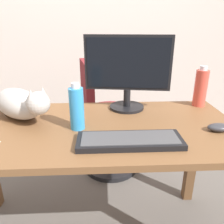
{
  "coord_description": "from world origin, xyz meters",
  "views": [
    {
      "loc": [
        0.07,
        -1.0,
        1.2
      ],
      "look_at": [
        0.12,
        0.02,
        0.8
      ],
      "focal_mm": 35.87,
      "sensor_mm": 36.0,
      "label": 1
    }
  ],
  "objects_px": {
    "keyboard": "(130,140)",
    "spray_bottle": "(77,108)",
    "cat": "(20,103)",
    "water_bottle": "(201,88)",
    "computer_mouse": "(219,127)",
    "office_chair": "(105,125)",
    "monitor": "(128,70)"
  },
  "relations": [
    {
      "from": "computer_mouse",
      "to": "water_bottle",
      "type": "relative_size",
      "value": 0.46
    },
    {
      "from": "keyboard",
      "to": "cat",
      "type": "height_order",
      "value": "cat"
    },
    {
      "from": "cat",
      "to": "water_bottle",
      "type": "distance_m",
      "value": 1.03
    },
    {
      "from": "computer_mouse",
      "to": "water_bottle",
      "type": "height_order",
      "value": "water_bottle"
    },
    {
      "from": "cat",
      "to": "water_bottle",
      "type": "relative_size",
      "value": 1.9
    },
    {
      "from": "water_bottle",
      "to": "spray_bottle",
      "type": "relative_size",
      "value": 1.08
    },
    {
      "from": "water_bottle",
      "to": "spray_bottle",
      "type": "distance_m",
      "value": 0.77
    },
    {
      "from": "cat",
      "to": "computer_mouse",
      "type": "bearing_deg",
      "value": -12.19
    },
    {
      "from": "water_bottle",
      "to": "computer_mouse",
      "type": "bearing_deg",
      "value": -97.67
    },
    {
      "from": "cat",
      "to": "spray_bottle",
      "type": "height_order",
      "value": "spray_bottle"
    },
    {
      "from": "keyboard",
      "to": "computer_mouse",
      "type": "xyz_separation_m",
      "value": [
        0.43,
        0.1,
        0.0
      ]
    },
    {
      "from": "spray_bottle",
      "to": "cat",
      "type": "bearing_deg",
      "value": 154.34
    },
    {
      "from": "office_chair",
      "to": "cat",
      "type": "xyz_separation_m",
      "value": [
        -0.45,
        -0.58,
        0.4
      ]
    },
    {
      "from": "keyboard",
      "to": "computer_mouse",
      "type": "height_order",
      "value": "computer_mouse"
    },
    {
      "from": "office_chair",
      "to": "cat",
      "type": "distance_m",
      "value": 0.84
    },
    {
      "from": "monitor",
      "to": "computer_mouse",
      "type": "xyz_separation_m",
      "value": [
        0.4,
        -0.32,
        -0.21
      ]
    },
    {
      "from": "computer_mouse",
      "to": "water_bottle",
      "type": "distance_m",
      "value": 0.37
    },
    {
      "from": "monitor",
      "to": "cat",
      "type": "xyz_separation_m",
      "value": [
        -0.58,
        -0.11,
        -0.15
      ]
    },
    {
      "from": "spray_bottle",
      "to": "monitor",
      "type": "bearing_deg",
      "value": 44.69
    },
    {
      "from": "water_bottle",
      "to": "monitor",
      "type": "bearing_deg",
      "value": -176.31
    },
    {
      "from": "keyboard",
      "to": "spray_bottle",
      "type": "bearing_deg",
      "value": 145.97
    },
    {
      "from": "cat",
      "to": "computer_mouse",
      "type": "relative_size",
      "value": 4.15
    },
    {
      "from": "office_chair",
      "to": "cat",
      "type": "bearing_deg",
      "value": -128.16
    },
    {
      "from": "office_chair",
      "to": "water_bottle",
      "type": "relative_size",
      "value": 3.92
    },
    {
      "from": "office_chair",
      "to": "keyboard",
      "type": "relative_size",
      "value": 2.15
    },
    {
      "from": "keyboard",
      "to": "water_bottle",
      "type": "xyz_separation_m",
      "value": [
        0.48,
        0.45,
        0.1
      ]
    },
    {
      "from": "monitor",
      "to": "computer_mouse",
      "type": "height_order",
      "value": "monitor"
    },
    {
      "from": "cat",
      "to": "water_bottle",
      "type": "xyz_separation_m",
      "value": [
        1.02,
        0.14,
        0.03
      ]
    },
    {
      "from": "keyboard",
      "to": "spray_bottle",
      "type": "xyz_separation_m",
      "value": [
        -0.23,
        0.16,
        0.09
      ]
    },
    {
      "from": "computer_mouse",
      "to": "office_chair",
      "type": "bearing_deg",
      "value": 123.54
    },
    {
      "from": "keyboard",
      "to": "cat",
      "type": "bearing_deg",
      "value": 150.61
    },
    {
      "from": "keyboard",
      "to": "cat",
      "type": "distance_m",
      "value": 0.63
    }
  ]
}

